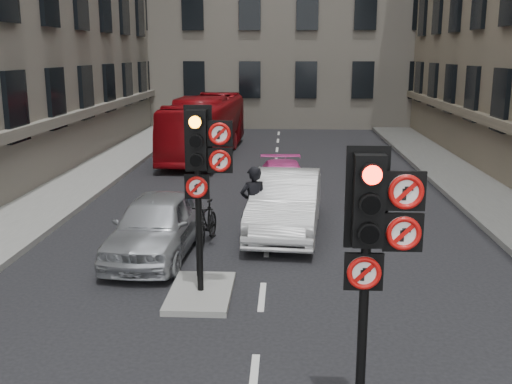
# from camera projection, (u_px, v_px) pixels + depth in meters

# --- Properties ---
(pavement_left) EXTENTS (3.00, 50.00, 0.16)m
(pavement_left) POSITION_uv_depth(u_px,v_px,m) (42.00, 201.00, 18.77)
(pavement_left) COLOR gray
(pavement_left) RESTS_ON ground
(pavement_right) EXTENTS (3.00, 50.00, 0.16)m
(pavement_right) POSITION_uv_depth(u_px,v_px,m) (509.00, 207.00, 18.07)
(pavement_right) COLOR gray
(pavement_right) RESTS_ON ground
(centre_island) EXTENTS (1.20, 2.00, 0.12)m
(centre_island) POSITION_uv_depth(u_px,v_px,m) (201.00, 293.00, 11.68)
(centre_island) COLOR gray
(centre_island) RESTS_ON ground
(signal_near) EXTENTS (0.91, 0.40, 3.58)m
(signal_near) POSITION_uv_depth(u_px,v_px,m) (374.00, 231.00, 7.07)
(signal_near) COLOR black
(signal_near) RESTS_ON ground
(signal_far) EXTENTS (0.91, 0.40, 3.58)m
(signal_far) POSITION_uv_depth(u_px,v_px,m) (202.00, 159.00, 11.06)
(signal_far) COLOR black
(signal_far) RESTS_ON centre_island
(car_silver) EXTENTS (1.95, 4.35, 1.45)m
(car_silver) POSITION_uv_depth(u_px,v_px,m) (156.00, 225.00, 13.86)
(car_silver) COLOR #ACAEB4
(car_silver) RESTS_ON ground
(car_white) EXTENTS (2.06, 4.92, 1.58)m
(car_white) POSITION_uv_depth(u_px,v_px,m) (286.00, 203.00, 15.64)
(car_white) COLOR silver
(car_white) RESTS_ON ground
(car_pink) EXTENTS (1.88, 4.15, 1.18)m
(car_pink) POSITION_uv_depth(u_px,v_px,m) (283.00, 181.00, 19.23)
(car_pink) COLOR #E443A0
(car_pink) RESTS_ON ground
(bus_red) EXTENTS (2.81, 9.81, 2.70)m
(bus_red) POSITION_uv_depth(u_px,v_px,m) (206.00, 126.00, 27.19)
(bus_red) COLOR maroon
(bus_red) RESTS_ON ground
(motorcycle) EXTENTS (0.74, 1.84, 1.07)m
(motorcycle) POSITION_uv_depth(u_px,v_px,m) (207.00, 223.00, 14.71)
(motorcycle) COLOR black
(motorcycle) RESTS_ON ground
(motorcyclist) EXTENTS (0.82, 0.70, 1.90)m
(motorcyclist) POSITION_uv_depth(u_px,v_px,m) (253.00, 204.00, 14.93)
(motorcyclist) COLOR black
(motorcyclist) RESTS_ON ground
(info_sign) EXTENTS (0.33, 0.14, 1.92)m
(info_sign) POSITION_uv_depth(u_px,v_px,m) (197.00, 218.00, 12.10)
(info_sign) COLOR black
(info_sign) RESTS_ON centre_island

